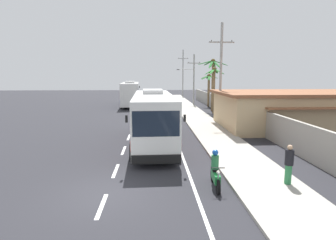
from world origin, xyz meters
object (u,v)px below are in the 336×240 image
Objects in this scene: utility_pole_distant at (183,72)px; palm_third at (209,84)px; utility_pole_far at (193,78)px; roadside_building at (302,110)px; motorcycle_trailing at (215,172)px; palm_nearest at (213,73)px; coach_bus_far_lane at (130,93)px; utility_pole_mid at (221,73)px; pedestrian_near_kerb at (289,164)px; motorcycle_beside_bus at (174,117)px; coach_bus_foreground at (153,117)px; palm_second at (214,80)px.

utility_pole_distant reaches higher than palm_third.
roadside_building is (7.06, -20.33, -2.64)m from utility_pole_far.
palm_nearest is at bearing 78.30° from motorcycle_trailing.
utility_pole_mid reaches higher than coach_bus_far_lane.
motorcycle_trailing is at bearing 82.01° from pedestrian_near_kerb.
motorcycle_trailing is 0.24× the size of utility_pole_far.
coach_bus_far_lane reaches higher than motorcycle_trailing.
utility_pole_far is 18.28m from utility_pole_distant.
motorcycle_beside_bus is 6.20m from utility_pole_mid.
palm_third is at bearing -10.59° from pedestrian_near_kerb.
palm_nearest is (5.25, 25.36, 4.44)m from motorcycle_trailing.
coach_bus_far_lane is (-3.57, 24.68, 0.07)m from coach_bus_foreground.
coach_bus_foreground is 9.69m from pedestrian_near_kerb.
palm_third is at bearing -7.50° from coach_bus_far_lane.
palm_nearest is at bearing -96.62° from palm_third.
palm_second reaches higher than motorcycle_trailing.
utility_pole_far reaches higher than motorcycle_beside_bus.
utility_pole_distant is 28.95m from palm_second.
pedestrian_near_kerb is 15.28m from roadside_building.
coach_bus_far_lane is at bearing -174.02° from utility_pole_far.
utility_pole_mid is (0.69, 15.24, 3.94)m from pedestrian_near_kerb.
roadside_building reaches higher than pedestrian_near_kerb.
coach_bus_foreground is 16.99m from palm_second.
utility_pole_distant is (10.32, 19.29, 3.37)m from coach_bus_far_lane.
palm_third is (2.06, 15.61, -1.52)m from utility_pole_mid.
utility_pole_far reaches higher than palm_third.
palm_nearest is at bearing -10.26° from pedestrian_near_kerb.
utility_pole_distant is at bearing 94.79° from palm_third.
motorcycle_trailing is 0.39× the size of palm_third.
palm_second is 0.38× the size of roadside_building.
utility_pole_far reaches higher than motorcycle_trailing.
roadside_building is (11.39, -3.08, 1.02)m from motorcycle_beside_bus.
palm_third is at bearing 79.17° from motorcycle_trailing.
palm_third is (2.75, 30.85, 2.41)m from pedestrian_near_kerb.
palm_second is (-0.36, -2.68, -0.86)m from palm_nearest.
utility_pole_distant is at bearing 81.28° from coach_bus_foreground.
motorcycle_trailing is 16.99m from roadside_building.
coach_bus_far_lane is 1.13× the size of utility_pole_distant.
utility_pole_distant is at bearing 99.92° from roadside_building.
pedestrian_near_kerb is 25.91m from palm_nearest.
palm_nearest is 1.39× the size of palm_third.
roadside_building is (5.00, -17.69, -1.78)m from palm_third.
utility_pole_far is 0.53× the size of roadside_building.
palm_third is at bearing 83.38° from palm_nearest.
utility_pole_distant reaches higher than utility_pole_mid.
utility_pole_far is 10.72m from palm_second.
utility_pole_mid is 1.19× the size of utility_pole_far.
coach_bus_foreground is 8.16m from motorcycle_trailing.
coach_bus_foreground is 1.35× the size of utility_pole_far.
pedestrian_near_kerb is at bearing -94.77° from palm_nearest.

